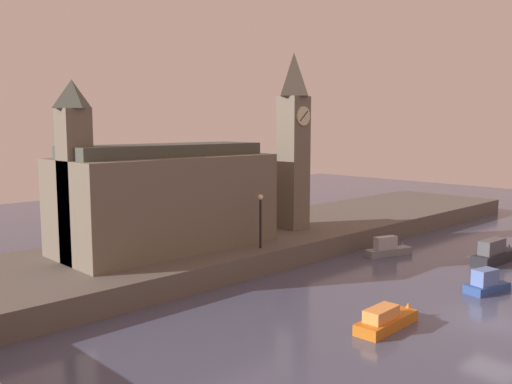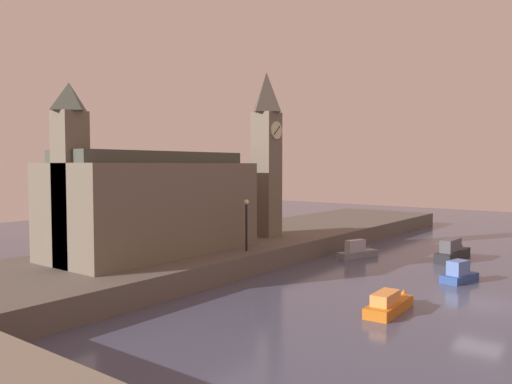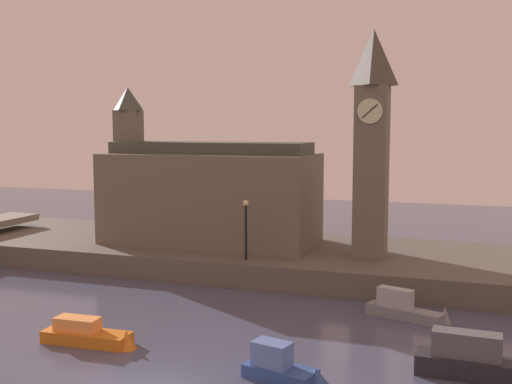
# 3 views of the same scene
# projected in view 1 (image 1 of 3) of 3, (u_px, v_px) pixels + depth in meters

# --- Properties ---
(ground_plane) EXTENTS (120.00, 120.00, 0.00)m
(ground_plane) POSITION_uv_depth(u_px,v_px,m) (493.00, 322.00, 27.46)
(ground_plane) COLOR #474C66
(far_embankment) EXTENTS (70.00, 12.00, 1.50)m
(far_embankment) POSITION_uv_depth(u_px,v_px,m) (230.00, 245.00, 41.63)
(far_embankment) COLOR #5B544C
(far_embankment) RESTS_ON ground
(clock_tower) EXTENTS (2.16, 2.21, 14.03)m
(clock_tower) POSITION_uv_depth(u_px,v_px,m) (293.00, 138.00, 43.70)
(clock_tower) COLOR #6B6051
(clock_tower) RESTS_ON far_embankment
(parliament_hall) EXTENTS (14.74, 6.77, 11.01)m
(parliament_hall) POSITION_uv_depth(u_px,v_px,m) (163.00, 197.00, 37.07)
(parliament_hall) COLOR #6B6051
(parliament_hall) RESTS_ON far_embankment
(streetlamp) EXTENTS (0.36, 0.36, 3.69)m
(streetlamp) POSITION_uv_depth(u_px,v_px,m) (260.00, 215.00, 37.01)
(streetlamp) COLOR black
(streetlamp) RESTS_ON far_embankment
(boat_cruiser_grey) EXTENTS (4.44, 2.08, 1.71)m
(boat_cruiser_grey) POSITION_uv_depth(u_px,v_px,m) (390.00, 248.00, 41.61)
(boat_cruiser_grey) COLOR gray
(boat_cruiser_grey) RESTS_ON ground
(boat_barge_dark) EXTENTS (5.52, 1.47, 1.97)m
(boat_barge_dark) POSITION_uv_depth(u_px,v_px,m) (497.00, 254.00, 39.37)
(boat_barge_dark) COLOR #232328
(boat_barge_dark) RESTS_ON ground
(boat_patrol_orange) EXTENTS (4.64, 1.43, 1.34)m
(boat_patrol_orange) POSITION_uv_depth(u_px,v_px,m) (391.00, 318.00, 26.93)
(boat_patrol_orange) COLOR orange
(boat_patrol_orange) RESTS_ON ground
(boat_tour_blue) EXTENTS (3.57, 1.86, 1.52)m
(boat_tour_blue) POSITION_uv_depth(u_px,v_px,m) (489.00, 283.00, 32.51)
(boat_tour_blue) COLOR #2D4C93
(boat_tour_blue) RESTS_ON ground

